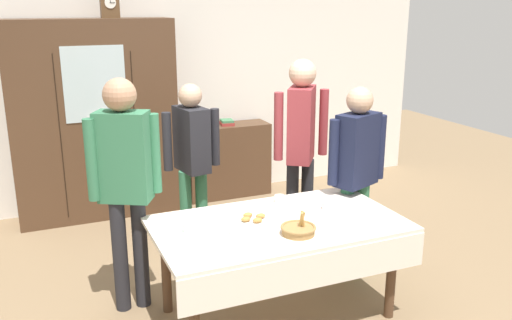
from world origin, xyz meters
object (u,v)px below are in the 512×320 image
at_px(bread_basket, 298,229).
at_px(person_near_right_end, 357,164).
at_px(tea_cup_near_right, 279,200).
at_px(book_stack, 227,122).
at_px(tea_cup_front_edge, 327,207).
at_px(pastry_plate, 253,219).
at_px(mantel_clock, 110,6).
at_px(bookshelf_low, 227,160).
at_px(person_beside_shelf, 192,152).
at_px(tea_cup_far_left, 235,236).
at_px(person_by_cabinet, 301,137).
at_px(dining_table, 280,236).
at_px(spoon_far_left, 318,196).
at_px(spoon_front_edge, 372,227).
at_px(person_behind_table_left, 125,173).
at_px(wall_cabinet, 95,121).
at_px(spoon_back_edge, 348,204).
at_px(tea_cup_near_left, 189,229).

distance_m(bread_basket, person_near_right_end, 1.04).
distance_m(tea_cup_near_right, bread_basket, 0.60).
height_order(book_stack, tea_cup_front_edge, book_stack).
distance_m(pastry_plate, person_near_right_end, 1.08).
height_order(mantel_clock, bread_basket, mantel_clock).
bearing_deg(bookshelf_low, book_stack, 0.00).
distance_m(mantel_clock, person_beside_shelf, 1.82).
distance_m(book_stack, tea_cup_far_left, 2.93).
relative_size(book_stack, person_by_cabinet, 0.12).
bearing_deg(book_stack, dining_table, -102.27).
bearing_deg(person_beside_shelf, person_near_right_end, -41.47).
xyz_separation_m(tea_cup_near_right, bread_basket, (-0.14, -0.59, 0.01)).
distance_m(person_beside_shelf, person_near_right_end, 1.46).
distance_m(pastry_plate, spoon_far_left, 0.72).
distance_m(tea_cup_far_left, spoon_front_edge, 0.96).
bearing_deg(person_behind_table_left, person_near_right_end, -5.30).
height_order(wall_cabinet, mantel_clock, mantel_clock).
bearing_deg(person_beside_shelf, spoon_back_edge, -54.17).
bearing_deg(person_by_cabinet, person_beside_shelf, 154.03).
relative_size(mantel_clock, bookshelf_low, 0.24).
distance_m(tea_cup_near_right, spoon_back_edge, 0.52).
bearing_deg(mantel_clock, wall_cabinet, 179.84).
distance_m(spoon_far_left, person_behind_table_left, 1.52).
bearing_deg(person_behind_table_left, person_beside_shelf, 47.63).
xyz_separation_m(book_stack, tea_cup_near_right, (-0.40, -2.26, -0.13)).
xyz_separation_m(mantel_clock, person_beside_shelf, (0.44, -1.24, -1.25)).
bearing_deg(tea_cup_near_right, person_near_right_end, 0.47).
xyz_separation_m(pastry_plate, spoon_far_left, (0.67, 0.27, -0.01)).
bearing_deg(tea_cup_front_edge, spoon_front_edge, -74.39).
xyz_separation_m(bookshelf_low, tea_cup_far_left, (-0.97, -2.77, 0.33)).
distance_m(dining_table, tea_cup_near_left, 0.65).
bearing_deg(wall_cabinet, spoon_far_left, -57.34).
relative_size(wall_cabinet, tea_cup_near_left, 15.89).
height_order(book_stack, tea_cup_near_right, book_stack).
bearing_deg(tea_cup_far_left, person_near_right_end, 22.14).
bearing_deg(spoon_back_edge, person_beside_shelf, 125.83).
relative_size(spoon_front_edge, spoon_far_left, 1.00).
bearing_deg(tea_cup_front_edge, person_by_cabinet, 76.06).
distance_m(book_stack, person_by_cabinet, 1.73).
xyz_separation_m(wall_cabinet, spoon_front_edge, (1.45, -2.90, -0.30)).
height_order(mantel_clock, person_behind_table_left, mantel_clock).
bearing_deg(tea_cup_near_left, dining_table, -9.07).
bearing_deg(tea_cup_front_edge, tea_cup_near_right, 133.62).
relative_size(bread_basket, spoon_back_edge, 2.02).
bearing_deg(wall_cabinet, tea_cup_near_right, -64.11).
relative_size(tea_cup_near_left, tea_cup_front_edge, 1.00).
distance_m(tea_cup_far_left, person_behind_table_left, 0.93).
height_order(spoon_back_edge, person_beside_shelf, person_beside_shelf).
relative_size(dining_table, spoon_front_edge, 14.70).
bearing_deg(pastry_plate, mantel_clock, 101.66).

